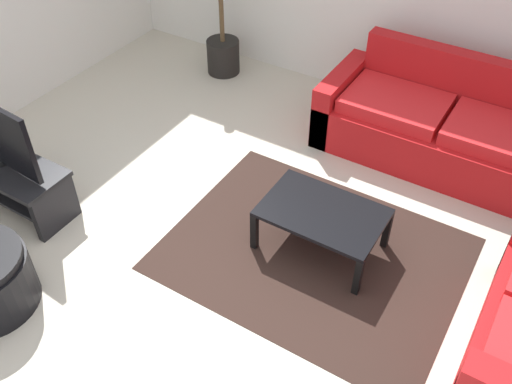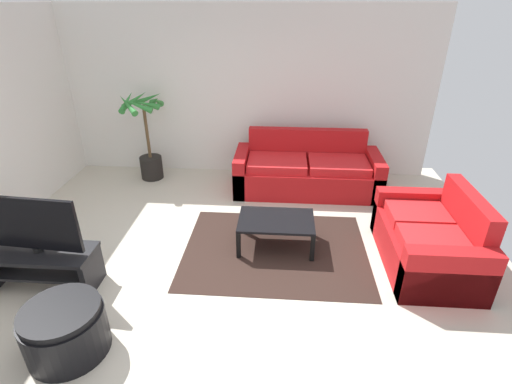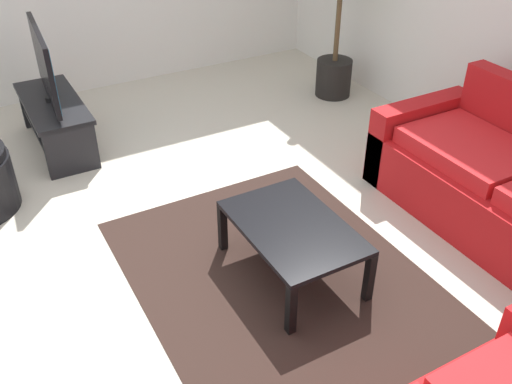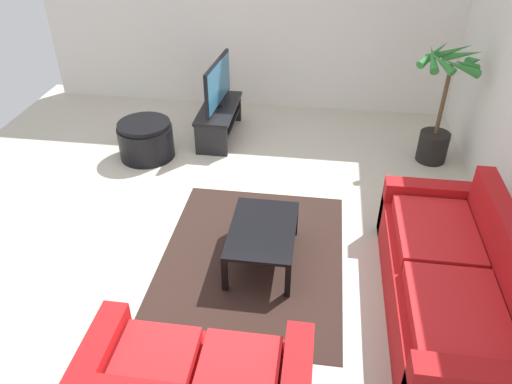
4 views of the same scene
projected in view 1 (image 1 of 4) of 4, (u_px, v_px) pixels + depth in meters
ground_plane at (211, 276)px, 4.21m from camera, size 6.60×6.60×0.00m
couch_main at (445, 130)px, 5.07m from camera, size 2.23×0.90×0.90m
tv_stand at (7, 177)px, 4.61m from camera, size 1.10×0.45×0.44m
coffee_table at (322, 216)px, 4.22m from camera, size 0.91×0.60×0.38m
area_rug at (313, 254)px, 4.37m from camera, size 2.20×1.70×0.01m
potted_palm at (221, 16)px, 6.02m from camera, size 0.71×0.74×1.43m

